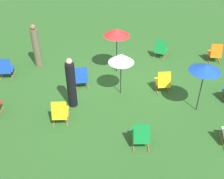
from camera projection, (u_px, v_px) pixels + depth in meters
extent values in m
plane|color=#2D6026|center=(117.00, 82.00, 11.10)|extent=(40.00, 40.00, 0.00)
cube|color=olive|center=(147.00, 142.00, 8.46)|extent=(0.18, 0.75, 0.04)
cube|color=olive|center=(133.00, 142.00, 8.45)|extent=(0.18, 0.75, 0.04)
cube|color=#148C38|center=(140.00, 134.00, 8.39)|extent=(0.56, 0.52, 0.13)
cube|color=#148C38|center=(142.00, 134.00, 7.98)|extent=(0.52, 0.34, 0.57)
cylinder|color=olive|center=(139.00, 131.00, 8.59)|extent=(0.44, 0.11, 0.03)
cube|color=olive|center=(224.00, 100.00, 10.14)|extent=(0.21, 0.75, 0.04)
cube|color=olive|center=(68.00, 119.00, 9.30)|extent=(0.20, 0.75, 0.04)
cube|color=olive|center=(55.00, 120.00, 9.28)|extent=(0.20, 0.75, 0.04)
cube|color=yellow|center=(61.00, 112.00, 9.23)|extent=(0.56, 0.52, 0.13)
cube|color=yellow|center=(59.00, 111.00, 8.82)|extent=(0.52, 0.34, 0.57)
cylinder|color=olive|center=(62.00, 109.00, 9.43)|extent=(0.44, 0.12, 0.03)
cube|color=olive|center=(167.00, 88.00, 10.74)|extent=(0.23, 0.74, 0.04)
cube|color=olive|center=(156.00, 89.00, 10.71)|extent=(0.23, 0.74, 0.04)
cube|color=yellow|center=(162.00, 82.00, 10.66)|extent=(0.58, 0.54, 0.13)
cube|color=yellow|center=(164.00, 80.00, 10.26)|extent=(0.53, 0.36, 0.57)
cylinder|color=olive|center=(160.00, 80.00, 10.86)|extent=(0.43, 0.14, 0.03)
cube|color=olive|center=(165.00, 57.00, 12.76)|extent=(0.24, 0.74, 0.04)
cube|color=olive|center=(156.00, 55.00, 12.91)|extent=(0.24, 0.74, 0.04)
cube|color=#148C38|center=(162.00, 50.00, 12.76)|extent=(0.58, 0.54, 0.13)
cube|color=#148C38|center=(160.00, 47.00, 12.38)|extent=(0.53, 0.36, 0.57)
cylinder|color=olive|center=(163.00, 49.00, 12.95)|extent=(0.43, 0.14, 0.03)
cube|color=olive|center=(14.00, 75.00, 11.51)|extent=(0.19, 0.75, 0.04)
cube|color=olive|center=(3.00, 75.00, 11.49)|extent=(0.19, 0.75, 0.04)
cube|color=#1947B7|center=(8.00, 69.00, 11.43)|extent=(0.56, 0.52, 0.13)
cube|color=#1947B7|center=(4.00, 66.00, 11.03)|extent=(0.52, 0.34, 0.57)
cylinder|color=olive|center=(9.00, 68.00, 11.64)|extent=(0.44, 0.12, 0.03)
cube|color=olive|center=(88.00, 84.00, 10.99)|extent=(0.26, 0.74, 0.04)
cube|color=olive|center=(76.00, 85.00, 10.94)|extent=(0.26, 0.74, 0.04)
cube|color=#1947B7|center=(81.00, 77.00, 10.90)|extent=(0.59, 0.56, 0.13)
cube|color=#1947B7|center=(81.00, 75.00, 10.50)|extent=(0.53, 0.38, 0.57)
cylinder|color=olive|center=(81.00, 76.00, 11.10)|extent=(0.43, 0.16, 0.03)
cube|color=olive|center=(222.00, 141.00, 8.49)|extent=(0.10, 0.76, 0.04)
cube|color=olive|center=(0.00, 113.00, 9.54)|extent=(0.11, 0.76, 0.04)
cube|color=olive|center=(218.00, 60.00, 12.53)|extent=(0.10, 0.76, 0.04)
cube|color=olive|center=(208.00, 59.00, 12.57)|extent=(0.10, 0.76, 0.04)
cube|color=orange|center=(214.00, 53.00, 12.48)|extent=(0.52, 0.47, 0.13)
cube|color=orange|center=(217.00, 51.00, 12.08)|extent=(0.50, 0.29, 0.57)
cylinder|color=olive|center=(213.00, 53.00, 12.69)|extent=(0.44, 0.07, 0.03)
cylinder|color=black|center=(201.00, 89.00, 9.21)|extent=(0.03, 0.03, 1.77)
cone|color=#194CB2|center=(205.00, 68.00, 8.75)|extent=(1.02, 1.02, 0.22)
cylinder|color=black|center=(117.00, 51.00, 11.25)|extent=(0.03, 0.03, 1.86)
cone|color=red|center=(117.00, 32.00, 10.77)|extent=(1.02, 1.02, 0.27)
cylinder|color=black|center=(121.00, 75.00, 10.06)|extent=(0.03, 0.03, 1.61)
cone|color=white|center=(121.00, 58.00, 9.67)|extent=(0.91, 0.91, 0.32)
cylinder|color=black|center=(71.00, 85.00, 9.47)|extent=(0.35, 0.35, 1.67)
sphere|color=beige|center=(69.00, 61.00, 8.93)|extent=(0.20, 0.20, 0.20)
cylinder|color=#72664C|center=(36.00, 48.00, 11.70)|extent=(0.42, 0.42, 1.65)
sphere|color=#936647|center=(33.00, 27.00, 11.16)|extent=(0.23, 0.23, 0.23)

